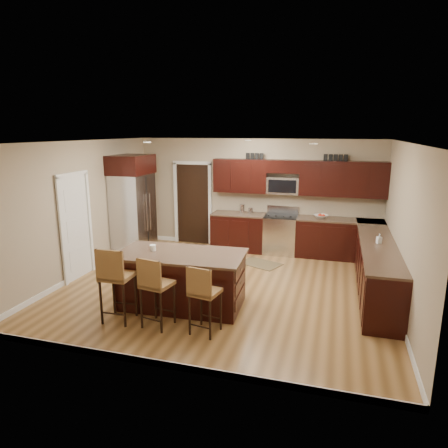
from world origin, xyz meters
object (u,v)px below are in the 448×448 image
(stool_left, at_px, (115,276))
(range, at_px, (281,234))
(stool_mid, at_px, (154,284))
(refrigerator, at_px, (133,205))
(stool_right, at_px, (203,292))
(island, at_px, (181,281))

(stool_left, bearing_deg, range, 63.73)
(stool_mid, distance_m, refrigerator, 3.80)
(stool_right, bearing_deg, stool_mid, -169.53)
(stool_mid, relative_size, stool_right, 1.05)
(stool_left, height_order, stool_right, stool_left)
(island, distance_m, stool_right, 1.10)
(stool_left, height_order, stool_mid, stool_left)
(range, distance_m, stool_right, 4.28)
(stool_left, xyz_separation_m, stool_right, (1.40, 0.01, -0.09))
(range, height_order, stool_right, range)
(stool_left, bearing_deg, refrigerator, 111.62)
(range, height_order, island, range)
(range, distance_m, stool_mid, 4.44)
(island, height_order, stool_left, stool_left)
(stool_right, bearing_deg, island, 139.13)
(stool_left, bearing_deg, island, 47.40)
(stool_left, distance_m, stool_mid, 0.65)
(range, distance_m, island, 3.60)
(stool_left, height_order, refrigerator, refrigerator)
(range, distance_m, refrigerator, 3.55)
(refrigerator, bearing_deg, island, -47.51)
(island, bearing_deg, stool_right, -53.94)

